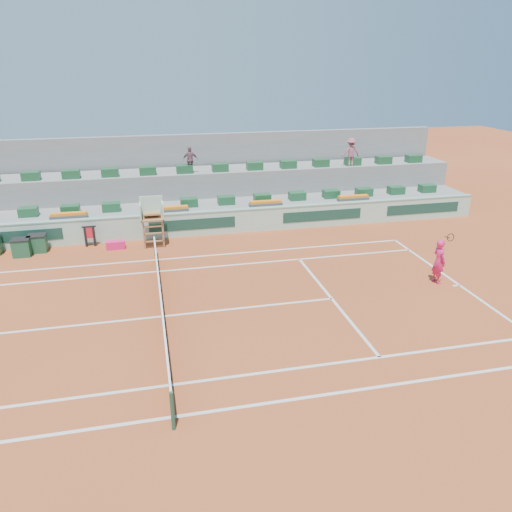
% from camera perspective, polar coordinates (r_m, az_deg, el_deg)
% --- Properties ---
extents(ground, '(90.00, 90.00, 0.00)m').
position_cam_1_polar(ground, '(18.17, -10.70, -6.82)').
color(ground, '#933D1C').
rests_on(ground, ground).
extents(seating_tier_lower, '(36.00, 4.00, 1.20)m').
position_cam_1_polar(seating_tier_lower, '(27.89, -11.86, 4.64)').
color(seating_tier_lower, gray).
rests_on(seating_tier_lower, ground).
extents(seating_tier_upper, '(36.00, 2.40, 2.60)m').
position_cam_1_polar(seating_tier_upper, '(29.25, -12.06, 6.84)').
color(seating_tier_upper, gray).
rests_on(seating_tier_upper, ground).
extents(stadium_back_wall, '(36.00, 0.40, 4.40)m').
position_cam_1_polar(stadium_back_wall, '(30.60, -12.27, 9.21)').
color(stadium_back_wall, gray).
rests_on(stadium_back_wall, ground).
extents(player_bag, '(0.89, 0.39, 0.39)m').
position_cam_1_polar(player_bag, '(24.90, -15.74, 1.23)').
color(player_bag, '#E71E66').
rests_on(player_bag, ground).
extents(spectator_mid, '(0.86, 0.39, 1.45)m').
position_cam_1_polar(spectator_mid, '(28.26, -7.52, 10.84)').
color(spectator_mid, '#79515C').
rests_on(spectator_mid, seating_tier_upper).
extents(spectator_right, '(1.06, 0.61, 1.63)m').
position_cam_1_polar(spectator_right, '(30.45, 10.78, 11.60)').
color(spectator_right, '#A05062').
rests_on(spectator_right, seating_tier_upper).
extents(court_lines, '(23.89, 11.09, 0.01)m').
position_cam_1_polar(court_lines, '(18.17, -10.70, -6.80)').
color(court_lines, silver).
rests_on(court_lines, ground).
extents(tennis_net, '(0.10, 11.97, 1.10)m').
position_cam_1_polar(tennis_net, '(17.93, -10.81, -5.34)').
color(tennis_net, black).
rests_on(tennis_net, ground).
extents(advertising_hoarding, '(36.00, 0.34, 1.26)m').
position_cam_1_polar(advertising_hoarding, '(25.78, -11.67, 3.33)').
color(advertising_hoarding, '#A3CEB8').
rests_on(advertising_hoarding, ground).
extents(umpire_chair, '(1.10, 0.90, 2.40)m').
position_cam_1_polar(umpire_chair, '(24.55, -11.80, 4.62)').
color(umpire_chair, brown).
rests_on(umpire_chair, ground).
extents(seat_row_lower, '(32.90, 0.60, 0.44)m').
position_cam_1_polar(seat_row_lower, '(26.80, -11.93, 5.77)').
color(seat_row_lower, '#194C2A').
rests_on(seat_row_lower, seating_tier_lower).
extents(seat_row_upper, '(32.90, 0.60, 0.44)m').
position_cam_1_polar(seat_row_upper, '(28.32, -12.26, 9.51)').
color(seat_row_upper, '#194C2A').
rests_on(seat_row_upper, seating_tier_upper).
extents(flower_planters, '(26.80, 0.36, 0.28)m').
position_cam_1_polar(flower_planters, '(26.08, -15.17, 4.85)').
color(flower_planters, '#4A4A4A').
rests_on(flower_planters, seating_tier_lower).
extents(drink_cooler_a, '(0.83, 0.72, 0.84)m').
position_cam_1_polar(drink_cooler_a, '(25.70, -23.69, 1.35)').
color(drink_cooler_a, '#184A2F').
rests_on(drink_cooler_a, ground).
extents(drink_cooler_b, '(0.81, 0.70, 0.84)m').
position_cam_1_polar(drink_cooler_b, '(25.45, -25.21, 0.90)').
color(drink_cooler_b, '#184A2F').
rests_on(drink_cooler_b, ground).
extents(towel_rack, '(0.66, 0.11, 1.03)m').
position_cam_1_polar(towel_rack, '(25.47, -18.48, 2.34)').
color(towel_rack, black).
rests_on(towel_rack, ground).
extents(tennis_player, '(0.48, 0.91, 2.28)m').
position_cam_1_polar(tennis_player, '(21.45, 20.18, -0.56)').
color(tennis_player, '#E71E66').
rests_on(tennis_player, ground).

